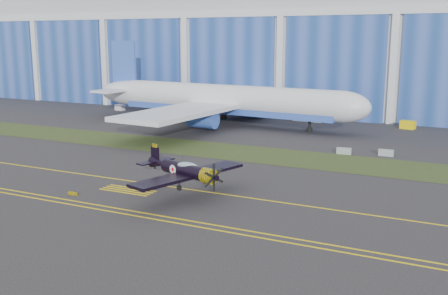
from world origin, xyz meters
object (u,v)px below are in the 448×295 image
at_px(warbird, 185,170).
at_px(tug, 408,125).
at_px(jetliner, 225,68).
at_px(shipping_container, 309,115).

relative_size(warbird, tug, 6.47).
xyz_separation_m(warbird, jetliner, (-16.17, 42.90, 7.65)).
bearing_deg(jetliner, shipping_container, 43.80).
distance_m(jetliner, shipping_container, 18.97).
bearing_deg(shipping_container, warbird, -81.61).
bearing_deg(warbird, jetliner, 128.69).
bearing_deg(warbird, shipping_container, 111.60).
bearing_deg(tug, shipping_container, -169.81).
relative_size(jetliner, shipping_container, 11.24).
bearing_deg(jetliner, tug, 21.82).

